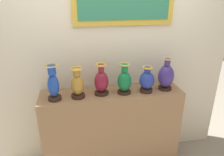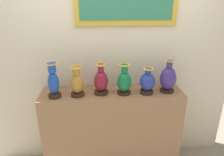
% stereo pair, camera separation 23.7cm
% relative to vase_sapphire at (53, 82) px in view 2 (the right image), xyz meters
% --- Properties ---
extents(display_shelf, '(1.66, 0.38, 1.04)m').
position_rel_vase_sapphire_xyz_m(display_shelf, '(0.64, 0.07, -0.70)').
color(display_shelf, '#99704C').
rests_on(display_shelf, ground_plane).
extents(back_wall, '(3.10, 0.14, 2.91)m').
position_rel_vase_sapphire_xyz_m(back_wall, '(0.65, 0.32, 0.26)').
color(back_wall, beige).
rests_on(back_wall, ground_plane).
extents(vase_sapphire, '(0.14, 0.14, 0.40)m').
position_rel_vase_sapphire_xyz_m(vase_sapphire, '(0.00, 0.00, 0.00)').
color(vase_sapphire, '#382319').
rests_on(vase_sapphire, display_shelf).
extents(vase_ochre, '(0.15, 0.15, 0.34)m').
position_rel_vase_sapphire_xyz_m(vase_ochre, '(0.25, 0.01, -0.03)').
color(vase_ochre, '#382319').
rests_on(vase_ochre, display_shelf).
extents(vase_burgundy, '(0.16, 0.16, 0.36)m').
position_rel_vase_sapphire_xyz_m(vase_burgundy, '(0.52, 0.05, -0.02)').
color(vase_burgundy, '#382319').
rests_on(vase_burgundy, display_shelf).
extents(vase_emerald, '(0.16, 0.16, 0.35)m').
position_rel_vase_sapphire_xyz_m(vase_emerald, '(0.78, 0.03, -0.03)').
color(vase_emerald, '#382319').
rests_on(vase_emerald, display_shelf).
extents(vase_cobalt, '(0.17, 0.17, 0.31)m').
position_rel_vase_sapphire_xyz_m(vase_cobalt, '(1.04, 0.01, -0.04)').
color(vase_cobalt, '#382319').
rests_on(vase_cobalt, display_shelf).
extents(vase_indigo, '(0.19, 0.19, 0.38)m').
position_rel_vase_sapphire_xyz_m(vase_indigo, '(1.29, 0.04, -0.02)').
color(vase_indigo, '#382319').
rests_on(vase_indigo, display_shelf).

